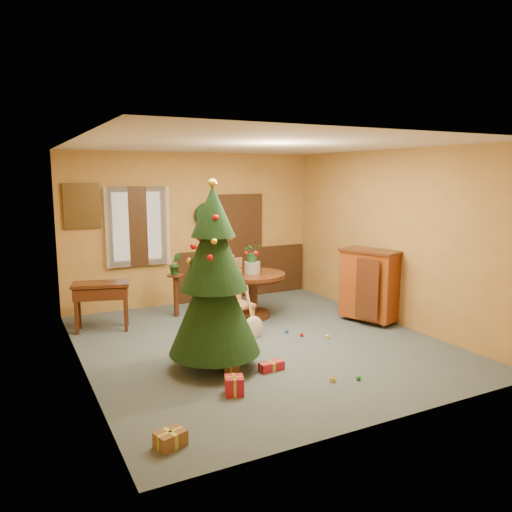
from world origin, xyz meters
TOP-DOWN VIEW (x-y plane):
  - room_envelope at (0.21, 2.70)m, footprint 5.50×5.50m
  - dining_table at (0.51, 1.24)m, footprint 1.15×1.15m
  - urn at (0.51, 1.24)m, footprint 0.28×0.28m
  - centerpiece_plant at (0.51, 1.24)m, footprint 0.33×0.28m
  - chair_near at (-0.10, 0.65)m, footprint 0.50×0.50m
  - chair_far at (0.44, 2.05)m, footprint 0.51×0.51m
  - guitar at (0.01, 0.22)m, footprint 0.38×0.53m
  - plant_stand at (-0.66, 1.91)m, footprint 0.29×0.29m
  - stand_plant at (-0.66, 1.91)m, footprint 0.23×0.20m
  - christmas_tree at (-0.97, -0.61)m, footprint 1.18×1.18m
  - writing_desk at (-1.97, 1.69)m, footprint 0.97×0.65m
  - sideboard at (2.15, 0.09)m, footprint 0.82×1.09m
  - gift_a at (-2.07, -2.19)m, footprint 0.31×0.27m
  - gift_b at (-1.08, -1.45)m, footprint 0.27×0.27m
  - gift_c at (-0.82, -0.84)m, footprint 0.26×0.29m
  - gift_d at (-0.36, -1.04)m, footprint 0.33×0.15m
  - toy_a at (0.60, 0.20)m, footprint 0.09×0.09m
  - toy_b at (0.43, -1.80)m, footprint 0.06×0.06m
  - toy_c at (1.01, -0.32)m, footprint 0.09×0.09m
  - toy_d at (0.72, -0.07)m, footprint 0.06×0.06m
  - toy_e at (0.13, -1.69)m, footprint 0.09×0.09m

SIDE VIEW (x-z plane):
  - toy_a at x=0.60m, z-range 0.00..0.05m
  - toy_c at x=1.01m, z-range 0.00..0.05m
  - toy_e at x=0.13m, z-range 0.00..0.05m
  - toy_b at x=0.43m, z-range 0.00..0.06m
  - toy_d at x=0.72m, z-range 0.00..0.06m
  - gift_d at x=-0.36m, z-range 0.00..0.12m
  - gift_c at x=-0.82m, z-range 0.00..0.13m
  - gift_a at x=-2.07m, z-range 0.00..0.14m
  - gift_b at x=-1.08m, z-range 0.00..0.21m
  - guitar at x=0.01m, z-range 0.01..0.77m
  - plant_stand at x=-0.66m, z-range 0.09..0.85m
  - chair_far at x=0.44m, z-range 0.03..0.98m
  - chair_near at x=-0.10m, z-range 0.04..1.01m
  - dining_table at x=0.51m, z-range 0.16..0.95m
  - writing_desk at x=-1.97m, z-range 0.20..0.98m
  - sideboard at x=2.15m, z-range 0.04..1.29m
  - urn at x=0.51m, z-range 0.79..0.99m
  - stand_plant at x=-0.66m, z-range 0.75..1.15m
  - room_envelope at x=0.21m, z-range -1.63..3.87m
  - christmas_tree at x=-0.97m, z-range -0.06..2.38m
  - centerpiece_plant at x=0.51m, z-range 0.99..1.35m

